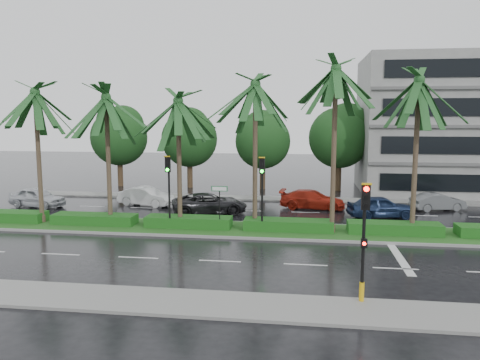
# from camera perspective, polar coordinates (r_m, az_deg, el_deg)

# --- Properties ---
(ground) EXTENTS (120.00, 120.00, 0.00)m
(ground) POSITION_cam_1_polar(r_m,az_deg,el_deg) (27.10, -0.57, -6.70)
(ground) COLOR black
(ground) RESTS_ON ground
(near_sidewalk) EXTENTS (40.00, 2.40, 0.12)m
(near_sidewalk) POSITION_cam_1_polar(r_m,az_deg,el_deg) (17.54, -5.62, -14.71)
(near_sidewalk) COLOR gray
(near_sidewalk) RESTS_ON ground
(far_sidewalk) EXTENTS (40.00, 2.00, 0.12)m
(far_sidewalk) POSITION_cam_1_polar(r_m,az_deg,el_deg) (38.74, 2.03, -2.23)
(far_sidewalk) COLOR gray
(far_sidewalk) RESTS_ON ground
(median) EXTENTS (36.00, 4.00, 0.15)m
(median) POSITION_cam_1_polar(r_m,az_deg,el_deg) (28.04, -0.27, -6.04)
(median) COLOR gray
(median) RESTS_ON ground
(hedge) EXTENTS (35.20, 1.40, 0.60)m
(hedge) POSITION_cam_1_polar(r_m,az_deg,el_deg) (27.95, -0.27, -5.30)
(hedge) COLOR #134212
(hedge) RESTS_ON median
(lane_markings) EXTENTS (34.00, 13.06, 0.01)m
(lane_markings) POSITION_cam_1_polar(r_m,az_deg,el_deg) (26.42, 5.87, -7.11)
(lane_markings) COLOR silver
(lane_markings) RESTS_ON ground
(palm_row) EXTENTS (26.30, 4.20, 10.04)m
(palm_row) POSITION_cam_1_polar(r_m,az_deg,el_deg) (27.47, -2.89, 9.84)
(palm_row) COLOR #403325
(palm_row) RESTS_ON median
(signal_near) EXTENTS (0.34, 0.45, 4.36)m
(signal_near) POSITION_cam_1_polar(r_m,az_deg,el_deg) (17.24, 14.87, -6.78)
(signal_near) COLOR black
(signal_near) RESTS_ON near_sidewalk
(signal_median_left) EXTENTS (0.34, 0.42, 4.36)m
(signal_median_left) POSITION_cam_1_polar(r_m,az_deg,el_deg) (27.66, -8.71, -0.16)
(signal_median_left) COLOR black
(signal_median_left) RESTS_ON median
(signal_median_right) EXTENTS (0.34, 0.42, 4.36)m
(signal_median_right) POSITION_cam_1_polar(r_m,az_deg,el_deg) (26.63, 2.71, -0.38)
(signal_median_right) COLOR black
(signal_median_right) RESTS_ON median
(street_sign) EXTENTS (0.95, 0.09, 2.60)m
(street_sign) POSITION_cam_1_polar(r_m,az_deg,el_deg) (27.27, -2.51, -2.05)
(street_sign) COLOR black
(street_sign) RESTS_ON median
(bg_trees) EXTENTS (33.10, 5.55, 8.02)m
(bg_trees) POSITION_cam_1_polar(r_m,az_deg,el_deg) (43.84, 1.70, 5.31)
(bg_trees) COLOR #3C281B
(bg_trees) RESTS_ON ground
(building) EXTENTS (16.00, 10.00, 12.00)m
(building) POSITION_cam_1_polar(r_m,az_deg,el_deg) (45.89, 24.64, 6.08)
(building) COLOR gray
(building) RESTS_ON ground
(car_silver) EXTENTS (2.62, 4.61, 1.48)m
(car_silver) POSITION_cam_1_polar(r_m,az_deg,el_deg) (38.32, -23.48, -1.95)
(car_silver) COLOR silver
(car_silver) RESTS_ON ground
(car_white) EXTENTS (2.45, 4.55, 1.42)m
(car_white) POSITION_cam_1_polar(r_m,az_deg,el_deg) (36.45, -11.36, -1.97)
(car_white) COLOR silver
(car_white) RESTS_ON ground
(car_darkgrey) EXTENTS (3.99, 5.75, 1.46)m
(car_darkgrey) POSITION_cam_1_polar(r_m,az_deg,el_deg) (32.80, -3.72, -2.87)
(car_darkgrey) COLOR #232326
(car_darkgrey) RESTS_ON ground
(car_red) EXTENTS (2.42, 4.95, 1.38)m
(car_red) POSITION_cam_1_polar(r_m,az_deg,el_deg) (34.92, 8.80, -2.36)
(car_red) COLOR #A42011
(car_red) RESTS_ON ground
(car_blue) EXTENTS (2.69, 4.67, 1.50)m
(car_blue) POSITION_cam_1_polar(r_m,az_deg,el_deg) (32.88, 16.75, -3.13)
(car_blue) COLOR navy
(car_blue) RESTS_ON ground
(car_grey) EXTENTS (2.38, 4.10, 1.28)m
(car_grey) POSITION_cam_1_polar(r_m,az_deg,el_deg) (36.77, 22.96, -2.46)
(car_grey) COLOR #5C5E61
(car_grey) RESTS_ON ground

